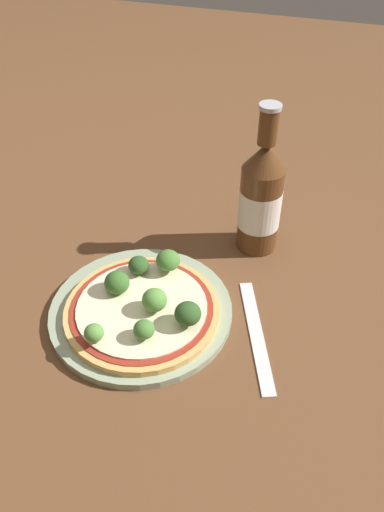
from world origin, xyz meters
name	(u,v)px	position (x,y,z in m)	size (l,w,h in m)	color
ground_plane	(139,318)	(0.00, 0.00, 0.00)	(3.00, 3.00, 0.00)	brown
plate	(143,311)	(0.00, 0.01, 0.01)	(0.25, 0.25, 0.01)	#93A384
pizza	(141,311)	(0.01, 0.00, 0.02)	(0.21, 0.21, 0.01)	tan
broccoli_floret_0	(117,283)	(-0.04, 0.02, 0.04)	(0.03, 0.03, 0.03)	#6B8E51
broccoli_floret_1	(144,330)	(0.03, -0.05, 0.04)	(0.03, 0.03, 0.03)	#6B8E51
broccoli_floret_2	(188,314)	(0.08, -0.01, 0.05)	(0.03, 0.03, 0.03)	#6B8E51
broccoli_floret_3	(168,260)	(0.01, 0.08, 0.05)	(0.03, 0.03, 0.03)	#6B8E51
broccoli_floret_4	(154,302)	(0.03, 0.00, 0.04)	(0.03, 0.03, 0.03)	#6B8E51
broccoli_floret_5	(94,333)	(-0.02, -0.08, 0.04)	(0.02, 0.02, 0.03)	#6B8E51
broccoli_floret_6	(139,265)	(-0.02, 0.06, 0.04)	(0.03, 0.03, 0.03)	#6B8E51
beer_bottle	(261,198)	(0.12, 0.21, 0.09)	(0.07, 0.07, 0.24)	#563319
fork	(256,334)	(0.16, 0.02, 0.00)	(0.09, 0.19, 0.00)	silver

